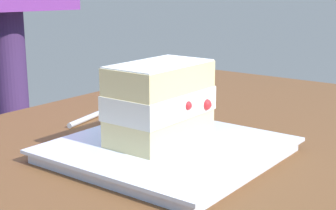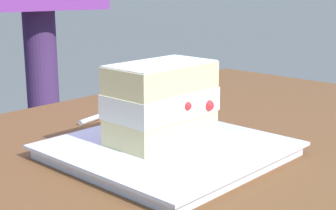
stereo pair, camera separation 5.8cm
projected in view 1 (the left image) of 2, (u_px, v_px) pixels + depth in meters
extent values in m
cube|color=white|center=(168.00, 152.00, 0.59)|extent=(0.23, 0.23, 0.01)
cube|color=white|center=(168.00, 145.00, 0.59)|extent=(0.24, 0.24, 0.00)
cube|color=#EAD18C|center=(160.00, 127.00, 0.60)|extent=(0.13, 0.07, 0.03)
cube|color=white|center=(160.00, 103.00, 0.59)|extent=(0.13, 0.07, 0.03)
sphere|color=red|center=(126.00, 106.00, 0.60)|extent=(0.02, 0.02, 0.02)
sphere|color=red|center=(206.00, 105.00, 0.61)|extent=(0.01, 0.01, 0.01)
sphere|color=red|center=(187.00, 106.00, 0.58)|extent=(0.01, 0.01, 0.01)
sphere|color=red|center=(124.00, 106.00, 0.60)|extent=(0.01, 0.01, 0.01)
cube|color=#EAD18C|center=(160.00, 78.00, 0.59)|extent=(0.13, 0.07, 0.03)
cube|color=white|center=(160.00, 64.00, 0.58)|extent=(0.12, 0.07, 0.00)
cylinder|color=silver|center=(97.00, 114.00, 0.77)|extent=(0.14, 0.04, 0.01)
cube|color=silver|center=(124.00, 103.00, 0.85)|extent=(0.03, 0.03, 0.01)
cylinder|color=#452855|center=(18.00, 182.00, 1.28)|extent=(0.08, 0.08, 0.85)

